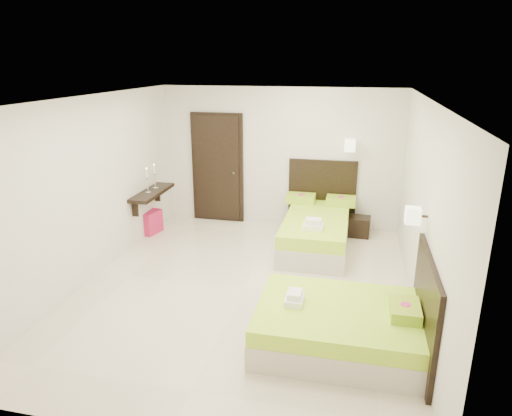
% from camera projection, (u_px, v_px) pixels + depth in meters
% --- Properties ---
extents(floor, '(5.50, 5.50, 0.00)m').
position_uv_depth(floor, '(244.00, 288.00, 6.40)').
color(floor, beige).
rests_on(floor, ground).
extents(bed_single, '(1.26, 2.09, 1.73)m').
position_uv_depth(bed_single, '(317.00, 228.00, 7.80)').
color(bed_single, beige).
rests_on(bed_single, ground).
extents(bed_double, '(1.81, 1.54, 1.50)m').
position_uv_depth(bed_double, '(345.00, 325.00, 5.04)').
color(bed_double, beige).
rests_on(bed_double, ground).
extents(nightstand, '(0.42, 0.38, 0.35)m').
position_uv_depth(nightstand, '(359.00, 226.00, 8.28)').
color(nightstand, black).
rests_on(nightstand, ground).
extents(ottoman, '(0.50, 0.50, 0.42)m').
position_uv_depth(ottoman, '(147.00, 221.00, 8.43)').
color(ottoman, '#AF1744').
rests_on(ottoman, ground).
extents(door, '(1.02, 0.15, 2.14)m').
position_uv_depth(door, '(217.00, 169.00, 8.83)').
color(door, black).
rests_on(door, ground).
extents(console_shelf, '(0.35, 1.20, 0.78)m').
position_uv_depth(console_shelf, '(152.00, 193.00, 8.07)').
color(console_shelf, black).
rests_on(console_shelf, ground).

